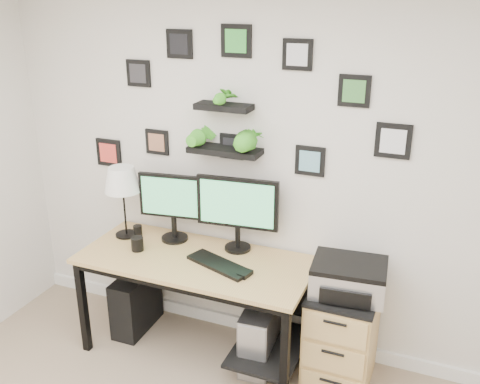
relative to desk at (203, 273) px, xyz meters
The scene contains 14 objects.
room 0.76m from the desk, 40.66° to the left, with size 4.00×4.00×4.00m.
desk is the anchor object (origin of this frame).
monitor_left 0.54m from the desk, 151.72° to the left, with size 0.49×0.22×0.50m.
monitor_right 0.52m from the desk, 46.98° to the left, with size 0.57×0.20×0.53m.
keyboard 0.22m from the desk, 24.59° to the right, with size 0.47×0.15×0.02m, color black.
mouse 0.41m from the desk, 19.17° to the right, with size 0.06×0.10×0.03m, color black.
table_lamp 0.87m from the desk, behind, with size 0.26×0.26×0.54m.
mug 0.50m from the desk, behind, with size 0.09×0.09×0.10m, color black.
pen_cup 0.62m from the desk, 168.61° to the left, with size 0.06×0.06×0.08m, color black.
pc_tower_black 0.72m from the desk, behind, with size 0.20×0.45×0.45m, color black.
pc_tower_grey 0.59m from the desk, ahead, with size 0.23×0.47×0.46m.
file_cabinet 1.02m from the desk, ahead, with size 0.43×0.53×0.67m.
printer 1.01m from the desk, ahead, with size 0.49×0.41×0.21m.
wall_decor 1.08m from the desk, 70.02° to the left, with size 2.29×0.18×1.07m.
Camera 1 is at (1.10, -1.25, 2.48)m, focal length 40.00 mm.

